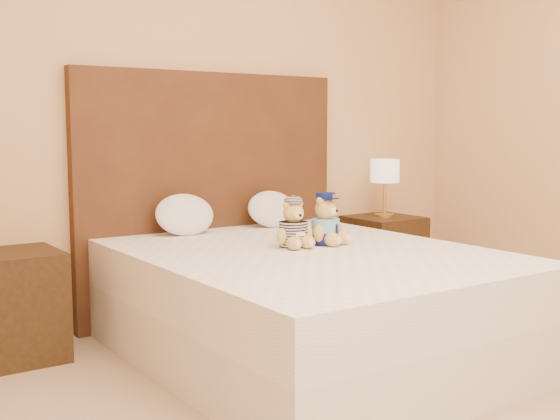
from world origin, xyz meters
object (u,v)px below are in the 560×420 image
object	(u,v)px
pillow_right	(272,207)
bed	(309,304)
nightstand_right	(383,255)
lamp	(385,174)
teddy_prisoner	(293,224)
nightstand_left	(14,306)
teddy_police	(325,219)
pillow_left	(185,213)

from	to	relation	value
pillow_right	bed	bearing A→B (deg)	-111.76
bed	nightstand_right	xyz separation A→B (m)	(1.25, 0.80, -0.00)
lamp	teddy_prisoner	size ratio (longest dim) A/B	1.61
nightstand_left	teddy_police	distance (m)	1.65
bed	teddy_prisoner	world-z (taller)	teddy_prisoner
nightstand_right	pillow_left	world-z (taller)	pillow_left
pillow_left	teddy_prisoner	bearing A→B (deg)	-69.85
nightstand_right	teddy_prisoner	world-z (taller)	teddy_prisoner
nightstand_left	teddy_police	xyz separation A→B (m)	(1.44, -0.70, 0.41)
bed	pillow_left	size ratio (longest dim) A/B	5.49
pillow_left	bed	bearing A→B (deg)	-71.69
nightstand_left	teddy_prisoner	bearing A→B (deg)	-28.91
nightstand_left	teddy_prisoner	xyz separation A→B (m)	(1.24, -0.68, 0.40)
nightstand_right	pillow_right	world-z (taller)	pillow_right
bed	pillow_right	size ratio (longest dim) A/B	5.81
teddy_police	nightstand_right	bearing A→B (deg)	16.10
teddy_police	lamp	bearing A→B (deg)	16.10
lamp	pillow_left	world-z (taller)	lamp
nightstand_right	lamp	world-z (taller)	lamp
nightstand_left	teddy_police	size ratio (longest dim) A/B	2.03
nightstand_left	lamp	distance (m)	2.56
nightstand_left	pillow_right	world-z (taller)	pillow_right
lamp	pillow_right	bearing A→B (deg)	178.13
nightstand_left	pillow_left	distance (m)	1.06
nightstand_right	teddy_police	world-z (taller)	teddy_police
bed	pillow_left	xyz separation A→B (m)	(-0.27, 0.83, 0.40)
nightstand_right	lamp	size ratio (longest dim) A/B	1.38
bed	nightstand_right	bearing A→B (deg)	32.62
teddy_prisoner	pillow_right	xyz separation A→B (m)	(0.34, 0.71, -0.00)
nightstand_right	bed	bearing A→B (deg)	-147.38
lamp	teddy_police	bearing A→B (deg)	-146.82
bed	teddy_police	bearing A→B (deg)	29.29
nightstand_right	pillow_left	bearing A→B (deg)	178.87
nightstand_right	lamp	xyz separation A→B (m)	(-0.00, 0.00, 0.57)
nightstand_right	teddy_prisoner	size ratio (longest dim) A/B	2.21
nightstand_left	teddy_prisoner	world-z (taller)	teddy_prisoner
nightstand_left	nightstand_right	world-z (taller)	same
lamp	pillow_left	size ratio (longest dim) A/B	1.10
nightstand_left	pillow_left	xyz separation A→B (m)	(0.98, 0.03, 0.40)
bed	teddy_police	xyz separation A→B (m)	(0.19, 0.10, 0.41)
bed	nightstand_left	size ratio (longest dim) A/B	3.64
teddy_police	teddy_prisoner	xyz separation A→B (m)	(-0.20, 0.01, -0.01)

